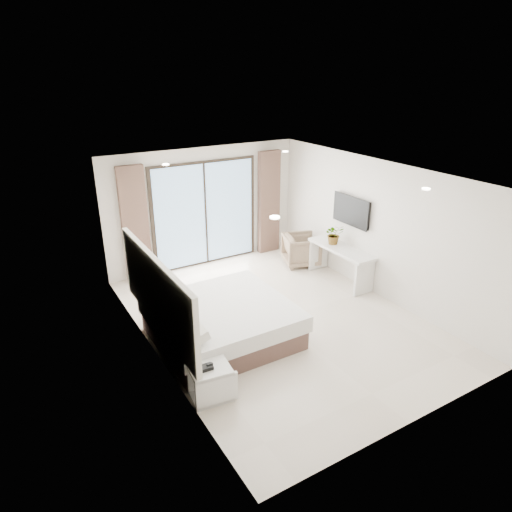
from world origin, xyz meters
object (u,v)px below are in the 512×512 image
object	(u,v)px
nightstand	(211,383)
console_desk	(341,256)
armchair	(301,248)
bed	(221,322)

from	to	relation	value
nightstand	console_desk	xyz separation A→B (m)	(4.04, 2.01, 0.31)
nightstand	armchair	distance (m)	4.98
armchair	bed	bearing A→B (deg)	141.29
nightstand	armchair	bearing A→B (deg)	46.36
console_desk	armchair	bearing A→B (deg)	99.42
bed	nightstand	size ratio (longest dim) A/B	3.70
bed	armchair	xyz separation A→B (m)	(3.04, 1.89, 0.07)
bed	console_desk	world-z (taller)	console_desk
nightstand	console_desk	distance (m)	4.52
console_desk	bed	bearing A→B (deg)	-167.08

